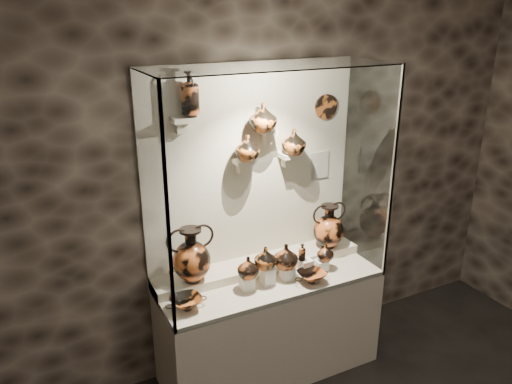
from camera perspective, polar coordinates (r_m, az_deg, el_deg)
wall_back at (r=3.76m, az=-0.56°, el=2.54°), size 5.00×0.02×3.20m
plinth at (r=4.05m, az=1.57°, el=-15.16°), size 1.70×0.60×0.80m
front_tier at (r=3.82m, az=1.63°, el=-10.08°), size 1.68×0.58×0.03m
rear_tier at (r=3.94m, az=0.42°, el=-8.50°), size 1.70×0.25×0.10m
back_panel at (r=3.76m, az=-0.53°, el=2.52°), size 1.70×0.03×1.60m
glass_front at (r=3.25m, az=4.24°, el=-0.39°), size 1.70×0.01×1.60m
glass_left at (r=3.20m, az=-11.69°, el=-1.11°), size 0.01×0.60×1.60m
glass_right at (r=3.95m, az=12.63°, el=2.89°), size 0.01×0.60×1.60m
glass_top at (r=3.32m, az=1.91°, el=14.22°), size 1.70×0.60×0.01m
frame_post_left at (r=2.94m, az=-10.05°, el=-2.93°), size 0.02×0.02×1.60m
frame_post_right at (r=3.74m, az=15.33°, el=1.68°), size 0.02×0.02×1.60m
pedestal_a at (r=3.66m, az=-1.06°, el=-10.33°), size 0.09×0.09×0.10m
pedestal_b at (r=3.72m, az=1.33°, el=-9.53°), size 0.09×0.09×0.13m
pedestal_c at (r=3.81m, az=3.61°, el=-9.21°), size 0.09×0.09×0.09m
pedestal_d at (r=3.87m, az=5.69°, el=-8.47°), size 0.09×0.09×0.12m
pedestal_e at (r=3.95m, az=7.41°, el=-8.26°), size 0.09×0.09×0.08m
bracket_ul at (r=3.38m, az=-8.47°, el=8.17°), size 0.14×0.12×0.04m
bracket_ca at (r=3.62m, az=-1.43°, el=3.49°), size 0.14×0.12×0.04m
bracket_cb at (r=3.66m, az=1.40°, el=6.89°), size 0.10×0.12×0.04m
bracket_cc at (r=3.80m, az=3.78°, el=4.22°), size 0.14×0.12×0.04m
amphora_left at (r=3.58m, az=-7.41°, el=-7.14°), size 0.35×0.35×0.41m
amphora_right at (r=4.10m, az=8.29°, el=-3.87°), size 0.38×0.38×0.37m
jug_a at (r=3.59m, az=-0.93°, el=-8.61°), size 0.21×0.21×0.16m
jug_b at (r=3.64m, az=1.06°, el=-7.54°), size 0.17×0.17×0.17m
jug_c at (r=3.73m, az=3.41°, el=-7.35°), size 0.22×0.22×0.19m
jug_e at (r=3.90m, az=7.92°, el=-6.87°), size 0.15×0.15×0.13m
lekythos_small at (r=3.80m, az=5.27°, el=-6.76°), size 0.08×0.08×0.15m
kylix_left at (r=3.47m, az=-7.93°, el=-12.35°), size 0.30×0.26×0.11m
kylix_right at (r=3.77m, az=6.35°, el=-9.50°), size 0.28×0.24×0.10m
lekythos_tall at (r=3.35m, az=-7.59°, el=11.29°), size 0.17×0.17×0.33m
ovoid_vase_a at (r=3.56m, az=-1.00°, el=5.06°), size 0.19×0.19×0.19m
ovoid_vase_b at (r=3.56m, az=0.82°, el=8.51°), size 0.21×0.21×0.21m
ovoid_vase_c at (r=3.74m, az=4.33°, el=5.76°), size 0.22×0.22×0.19m
wall_plate at (r=3.94m, az=7.99°, el=9.62°), size 0.20×0.02×0.20m
info_placard at (r=4.04m, az=7.26°, el=3.05°), size 0.17×0.01×0.22m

